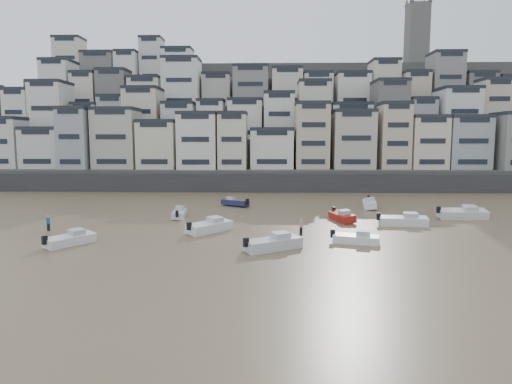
{
  "coord_description": "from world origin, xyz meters",
  "views": [
    {
      "loc": [
        10.93,
        -22.44,
        10.12
      ],
      "look_at": [
        9.38,
        30.0,
        4.0
      ],
      "focal_mm": 32.0,
      "sensor_mm": 36.0,
      "label": 1
    }
  ],
  "objects_px": {
    "boat_c": "(209,225)",
    "boat_f": "(179,212)",
    "boat_d": "(403,219)",
    "boat_j": "(70,238)",
    "boat_a": "(273,241)",
    "boat_g": "(463,212)",
    "boat_b": "(356,237)",
    "boat_i": "(369,203)",
    "person_pink": "(301,227)",
    "boat_h": "(235,202)",
    "person_blue": "(48,223)",
    "boat_e": "(342,215)"
  },
  "relations": [
    {
      "from": "boat_c",
      "to": "person_pink",
      "type": "relative_size",
      "value": 3.5
    },
    {
      "from": "boat_c",
      "to": "boat_h",
      "type": "bearing_deg",
      "value": 35.78
    },
    {
      "from": "boat_h",
      "to": "person_blue",
      "type": "relative_size",
      "value": 2.75
    },
    {
      "from": "boat_i",
      "to": "boat_f",
      "type": "bearing_deg",
      "value": -62.19
    },
    {
      "from": "boat_c",
      "to": "boat_a",
      "type": "bearing_deg",
      "value": -98.77
    },
    {
      "from": "boat_g",
      "to": "boat_i",
      "type": "xyz_separation_m",
      "value": [
        -9.76,
        9.11,
        -0.06
      ]
    },
    {
      "from": "boat_i",
      "to": "boat_e",
      "type": "bearing_deg",
      "value": -18.8
    },
    {
      "from": "boat_f",
      "to": "boat_j",
      "type": "bearing_deg",
      "value": 149.83
    },
    {
      "from": "boat_c",
      "to": "boat_f",
      "type": "xyz_separation_m",
      "value": [
        -5.14,
        9.17,
        -0.13
      ]
    },
    {
      "from": "boat_d",
      "to": "boat_i",
      "type": "distance_m",
      "value": 13.8
    },
    {
      "from": "boat_e",
      "to": "boat_i",
      "type": "height_order",
      "value": "boat_i"
    },
    {
      "from": "boat_i",
      "to": "person_pink",
      "type": "distance_m",
      "value": 22.33
    },
    {
      "from": "boat_b",
      "to": "boat_e",
      "type": "bearing_deg",
      "value": 104.46
    },
    {
      "from": "boat_j",
      "to": "person_pink",
      "type": "xyz_separation_m",
      "value": [
        22.42,
        5.4,
        0.15
      ]
    },
    {
      "from": "boat_c",
      "to": "boat_d",
      "type": "height_order",
      "value": "boat_c"
    },
    {
      "from": "boat_b",
      "to": "boat_f",
      "type": "distance_m",
      "value": 24.61
    },
    {
      "from": "boat_c",
      "to": "boat_b",
      "type": "bearing_deg",
      "value": -68.89
    },
    {
      "from": "boat_b",
      "to": "boat_c",
      "type": "xyz_separation_m",
      "value": [
        -14.96,
        5.03,
        0.17
      ]
    },
    {
      "from": "boat_f",
      "to": "boat_e",
      "type": "bearing_deg",
      "value": -100.26
    },
    {
      "from": "boat_b",
      "to": "person_pink",
      "type": "distance_m",
      "value": 6.41
    },
    {
      "from": "boat_i",
      "to": "person_pink",
      "type": "height_order",
      "value": "person_pink"
    },
    {
      "from": "boat_g",
      "to": "boat_j",
      "type": "height_order",
      "value": "boat_g"
    },
    {
      "from": "boat_a",
      "to": "boat_g",
      "type": "relative_size",
      "value": 0.94
    },
    {
      "from": "boat_a",
      "to": "boat_c",
      "type": "relative_size",
      "value": 1.0
    },
    {
      "from": "boat_e",
      "to": "boat_f",
      "type": "xyz_separation_m",
      "value": [
        -20.63,
        1.93,
        -0.04
      ]
    },
    {
      "from": "boat_a",
      "to": "boat_i",
      "type": "xyz_separation_m",
      "value": [
        14.37,
        25.86,
        -0.01
      ]
    },
    {
      "from": "boat_d",
      "to": "boat_a",
      "type": "bearing_deg",
      "value": -137.47
    },
    {
      "from": "boat_g",
      "to": "person_blue",
      "type": "height_order",
      "value": "boat_g"
    },
    {
      "from": "boat_j",
      "to": "boat_g",
      "type": "bearing_deg",
      "value": -35.57
    },
    {
      "from": "boat_e",
      "to": "boat_f",
      "type": "bearing_deg",
      "value": -110.51
    },
    {
      "from": "boat_b",
      "to": "boat_d",
      "type": "xyz_separation_m",
      "value": [
        7.24,
        9.37,
        0.16
      ]
    },
    {
      "from": "boat_c",
      "to": "boat_d",
      "type": "distance_m",
      "value": 22.62
    },
    {
      "from": "boat_b",
      "to": "boat_f",
      "type": "bearing_deg",
      "value": 161.73
    },
    {
      "from": "boat_b",
      "to": "person_blue",
      "type": "relative_size",
      "value": 2.77
    },
    {
      "from": "boat_d",
      "to": "boat_i",
      "type": "height_order",
      "value": "boat_d"
    },
    {
      "from": "boat_c",
      "to": "boat_j",
      "type": "xyz_separation_m",
      "value": [
        -12.53,
        -6.52,
        -0.11
      ]
    },
    {
      "from": "boat_g",
      "to": "person_blue",
      "type": "bearing_deg",
      "value": -170.59
    },
    {
      "from": "boat_e",
      "to": "person_blue",
      "type": "relative_size",
      "value": 3.13
    },
    {
      "from": "boat_c",
      "to": "boat_h",
      "type": "relative_size",
      "value": 1.27
    },
    {
      "from": "boat_d",
      "to": "boat_j",
      "type": "relative_size",
      "value": 1.13
    },
    {
      "from": "boat_f",
      "to": "person_pink",
      "type": "height_order",
      "value": "person_pink"
    },
    {
      "from": "boat_g",
      "to": "boat_i",
      "type": "relative_size",
      "value": 1.08
    },
    {
      "from": "boat_g",
      "to": "boat_f",
      "type": "bearing_deg",
      "value": 178.97
    },
    {
      "from": "boat_f",
      "to": "boat_g",
      "type": "distance_m",
      "value": 36.15
    },
    {
      "from": "boat_b",
      "to": "boat_h",
      "type": "xyz_separation_m",
      "value": [
        -13.63,
        24.48,
        -0.0
      ]
    },
    {
      "from": "boat_a",
      "to": "boat_i",
      "type": "distance_m",
      "value": 29.59
    },
    {
      "from": "boat_b",
      "to": "boat_e",
      "type": "xyz_separation_m",
      "value": [
        0.54,
        12.27,
        0.09
      ]
    },
    {
      "from": "boat_e",
      "to": "boat_g",
      "type": "height_order",
      "value": "boat_g"
    },
    {
      "from": "boat_c",
      "to": "boat_i",
      "type": "relative_size",
      "value": 1.01
    },
    {
      "from": "boat_a",
      "to": "boat_h",
      "type": "xyz_separation_m",
      "value": [
        -5.55,
        27.21,
        -0.18
      ]
    }
  ]
}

